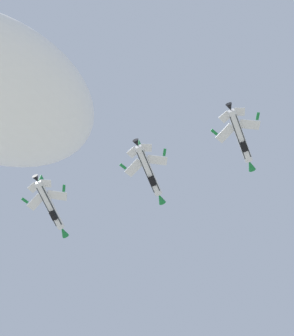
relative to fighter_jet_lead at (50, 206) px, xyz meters
The scene contains 3 objects.
fighter_jet_lead is the anchor object (origin of this frame).
fighter_jet_left_wing 22.82m from the fighter_jet_lead, 46.99° to the right, with size 12.82×12.41×4.36m.
fighter_jet_right_wing 43.38m from the fighter_jet_lead, 48.15° to the right, with size 12.82×12.42×4.35m.
Camera 1 is at (-2.53, -2.73, 1.43)m, focal length 71.35 mm.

